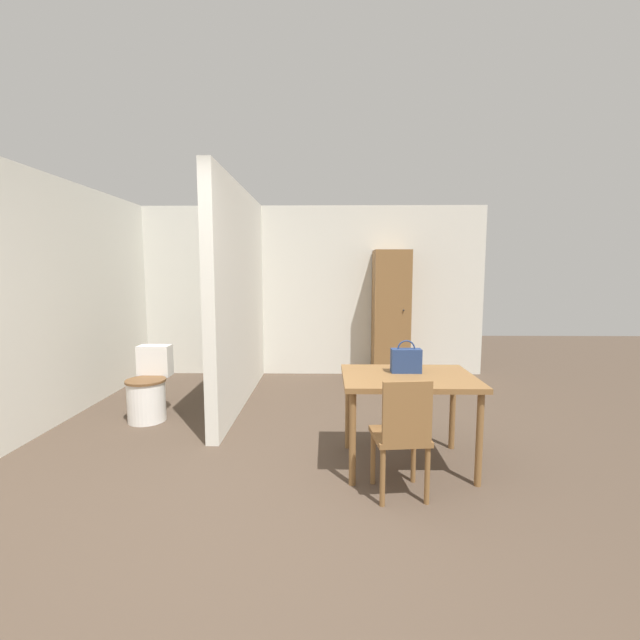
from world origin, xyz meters
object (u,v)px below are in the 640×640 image
toilet (149,390)px  wooden_chair (402,434)px  dining_table (408,386)px  wooden_cabinet (391,315)px  handbag (406,360)px

toilet → wooden_chair: bearing=-33.0°
dining_table → wooden_cabinet: (0.27, 2.81, 0.27)m
wooden_cabinet → handbag: bearing=-95.8°
toilet → wooden_cabinet: 3.36m
wooden_cabinet → wooden_chair: bearing=-96.9°
handbag → wooden_cabinet: wooden_cabinet is taller
toilet → wooden_cabinet: wooden_cabinet is taller
wooden_chair → toilet: size_ratio=1.13×
handbag → wooden_cabinet: 2.73m
dining_table → handbag: 0.21m
dining_table → wooden_chair: bearing=-104.5°
handbag → toilet: bearing=159.4°
handbag → dining_table: bearing=-88.3°
toilet → handbag: (2.51, -0.94, 0.53)m
dining_table → wooden_chair: size_ratio=1.22×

